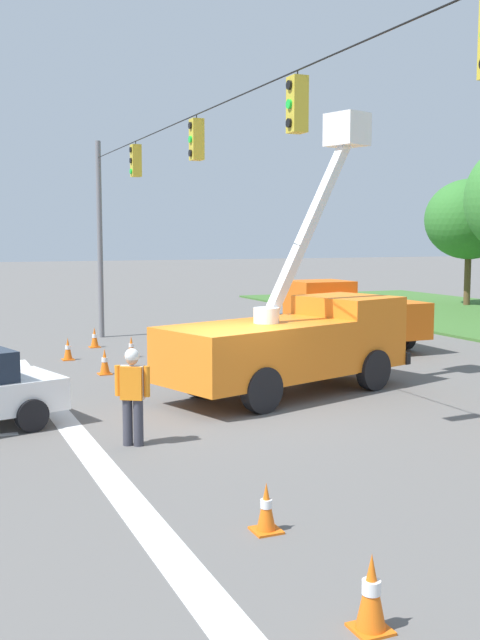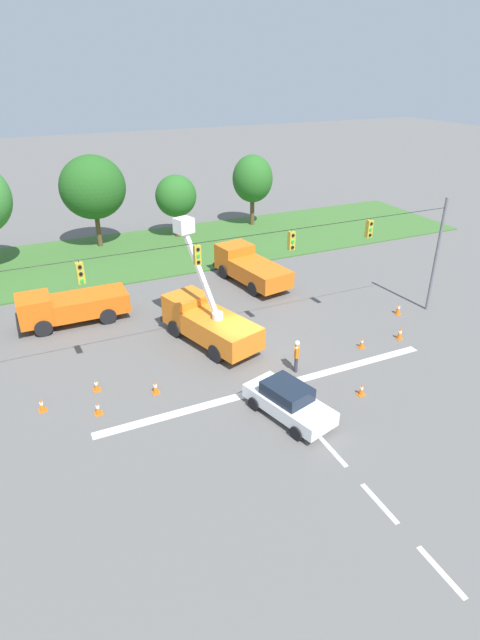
{
  "view_description": "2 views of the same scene",
  "coord_description": "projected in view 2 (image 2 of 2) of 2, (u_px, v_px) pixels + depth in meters",
  "views": [
    {
      "loc": [
        14.51,
        -6.15,
        3.75
      ],
      "look_at": [
        -2.42,
        1.1,
        1.68
      ],
      "focal_mm": 42.0,
      "sensor_mm": 36.0,
      "label": 1
    },
    {
      "loc": [
        -9.97,
        -21.2,
        14.14
      ],
      "look_at": [
        0.23,
        0.99,
        1.49
      ],
      "focal_mm": 28.0,
      "sensor_mm": 36.0,
      "label": 2
    }
  ],
  "objects": [
    {
      "name": "tree_east",
      "position": [
        176.0,
        196.0,
        43.61
      ],
      "size": [
        3.62,
        3.26,
        5.56
      ],
      "color": "brown",
      "rests_on": "ground"
    },
    {
      "name": "traffic_cone_lane_edge_a",
      "position": [
        96.0,
        385.0,
        24.03
      ],
      "size": [
        0.36,
        0.36,
        0.67
      ],
      "color": "orange",
      "rests_on": "ground"
    },
    {
      "name": "utility_truck_bucket_lift",
      "position": [
        207.0,
        320.0,
        27.84
      ],
      "size": [
        4.15,
        6.87,
        6.77
      ],
      "color": "orange",
      "rests_on": "ground"
    },
    {
      "name": "signal_gantry",
      "position": [
        244.0,
        275.0,
        25.19
      ],
      "size": [
        26.2,
        0.33,
        7.2
      ],
      "color": "slate",
      "rests_on": "ground"
    },
    {
      "name": "traffic_cone_lane_edge_b",
      "position": [
        155.0,
        387.0,
        23.82
      ],
      "size": [
        0.36,
        0.36,
        0.71
      ],
      "color": "orange",
      "rests_on": "ground"
    },
    {
      "name": "traffic_cone_near_bucket",
      "position": [
        98.0,
        408.0,
        22.39
      ],
      "size": [
        0.36,
        0.36,
        0.68
      ],
      "color": "orange",
      "rests_on": "ground"
    },
    {
      "name": "traffic_cone_foreground_left",
      "position": [
        398.0,
        308.0,
        31.31
      ],
      "size": [
        0.36,
        0.36,
        0.81
      ],
      "color": "orange",
      "rests_on": "ground"
    },
    {
      "name": "tree_centre",
      "position": [
        93.0,
        188.0,
        40.63
      ],
      "size": [
        5.34,
        4.59,
        7.65
      ],
      "color": "brown",
      "rests_on": "ground"
    },
    {
      "name": "utility_truck_support_far",
      "position": [
        70.0,
        306.0,
        29.94
      ],
      "size": [
        6.49,
        2.33,
        2.1
      ],
      "color": "orange",
      "rests_on": "ground"
    },
    {
      "name": "traffic_cone_mid_left",
      "position": [
        400.0,
        333.0,
        28.5
      ],
      "size": [
        0.36,
        0.36,
        0.77
      ],
      "color": "orange",
      "rests_on": "ground"
    },
    {
      "name": "road_worker",
      "position": [
        297.0,
        354.0,
        25.25
      ],
      "size": [
        0.42,
        0.56,
        1.77
      ],
      "color": "#383842",
      "rests_on": "ground"
    },
    {
      "name": "ground_plane",
      "position": [
        244.0,
        353.0,
        27.31
      ],
      "size": [
        200.0,
        200.0,
        0.0
      ],
      "primitive_type": "plane",
      "color": "#605E5B"
    },
    {
      "name": "sedan_white",
      "position": [
        288.0,
        401.0,
        22.1
      ],
      "size": [
        2.86,
        4.62,
        1.56
      ],
      "color": "white",
      "rests_on": "ground"
    },
    {
      "name": "traffic_cone_foreground_right",
      "position": [
        362.0,
        343.0,
        27.66
      ],
      "size": [
        0.36,
        0.36,
        0.64
      ],
      "color": "orange",
      "rests_on": "ground"
    },
    {
      "name": "grass_verge",
      "position": [
        153.0,
        251.0,
        41.81
      ],
      "size": [
        56.0,
        12.0,
        0.1
      ],
      "primitive_type": "cube",
      "color": "#3D6B2D",
      "rests_on": "ground"
    },
    {
      "name": "traffic_cone_mid_right",
      "position": [
        42.0,
        405.0,
        22.6
      ],
      "size": [
        0.36,
        0.36,
        0.69
      ],
      "color": "orange",
      "rests_on": "ground"
    },
    {
      "name": "tree_far_east",
      "position": [
        253.0,
        179.0,
        46.58
      ],
      "size": [
        3.75,
        3.82,
        6.63
      ],
      "color": "brown",
      "rests_on": "ground"
    },
    {
      "name": "lane_markings",
      "position": [
        290.0,
        403.0,
        23.24
      ],
      "size": [
        17.6,
        15.25,
        0.01
      ],
      "color": "silver",
      "rests_on": "ground"
    },
    {
      "name": "traffic_cone_far_left",
      "position": [
        361.0,
        389.0,
        23.71
      ],
      "size": [
        0.36,
        0.36,
        0.65
      ],
      "color": "orange",
      "rests_on": "ground"
    },
    {
      "name": "utility_truck_support_near",
      "position": [
        250.0,
        267.0,
        35.52
      ],
      "size": [
        3.52,
        6.87,
        2.31
      ],
      "color": "orange",
      "rests_on": "ground"
    }
  ]
}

